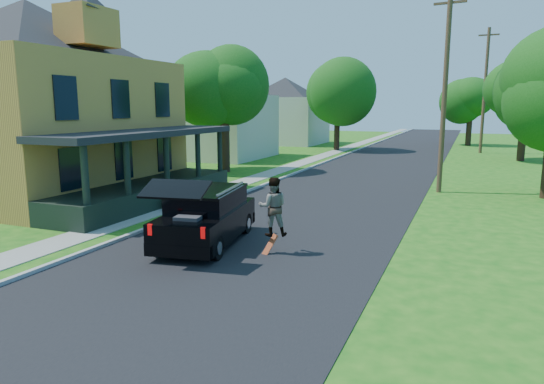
% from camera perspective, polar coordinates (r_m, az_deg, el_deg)
% --- Properties ---
extents(ground, '(140.00, 140.00, 0.00)m').
position_cam_1_polar(ground, '(12.90, -5.78, -8.55)').
color(ground, '#145C12').
rests_on(ground, ground).
extents(street, '(8.00, 120.00, 0.02)m').
position_cam_1_polar(street, '(31.57, 11.57, 2.39)').
color(street, black).
rests_on(street, ground).
extents(curb, '(0.15, 120.00, 0.12)m').
position_cam_1_polar(curb, '(32.56, 4.55, 2.79)').
color(curb, '#9FA09B').
rests_on(curb, ground).
extents(sidewalk, '(1.30, 120.00, 0.03)m').
position_cam_1_polar(sidewalk, '(33.07, 1.99, 2.93)').
color(sidewalk, gray).
rests_on(sidewalk, ground).
extents(front_walk, '(6.50, 1.20, 0.03)m').
position_cam_1_polar(front_walk, '(23.07, -19.72, -0.79)').
color(front_walk, gray).
rests_on(front_walk, ground).
extents(main_house, '(15.56, 15.56, 10.10)m').
position_cam_1_polar(main_house, '(25.06, -26.15, 10.92)').
color(main_house, gold).
rests_on(main_house, ground).
extents(neighbor_house_mid, '(12.78, 12.78, 8.30)m').
position_cam_1_polar(neighbor_house_mid, '(39.77, -6.80, 10.12)').
color(neighbor_house_mid, beige).
rests_on(neighbor_house_mid, ground).
extents(neighbor_house_far, '(12.78, 12.78, 8.30)m').
position_cam_1_polar(neighbor_house_far, '(54.31, 1.56, 10.15)').
color(neighbor_house_far, beige).
rests_on(neighbor_house_far, ground).
extents(black_suv, '(2.51, 4.98, 2.22)m').
position_cam_1_polar(black_suv, '(14.67, -7.75, -2.86)').
color(black_suv, black).
rests_on(black_suv, ground).
extents(skateboarder, '(0.99, 0.90, 1.66)m').
position_cam_1_polar(skateboarder, '(13.53, 0.11, -1.73)').
color(skateboarder, black).
rests_on(skateboarder, ground).
extents(skateboard, '(0.42, 0.41, 0.63)m').
position_cam_1_polar(skateboard, '(13.68, -0.28, -6.40)').
color(skateboard, '#9F330D').
rests_on(skateboard, ground).
extents(tree_left_mid, '(6.33, 6.56, 8.25)m').
position_cam_1_polar(tree_left_mid, '(30.79, -5.71, 12.48)').
color(tree_left_mid, black).
rests_on(tree_left_mid, ground).
extents(tree_left_far, '(7.56, 7.39, 8.87)m').
position_cam_1_polar(tree_left_far, '(46.40, 7.71, 11.94)').
color(tree_left_far, black).
rests_on(tree_left_far, ground).
extents(tree_right_mid, '(5.52, 5.48, 7.99)m').
position_cam_1_polar(tree_right_mid, '(41.42, 27.69, 10.45)').
color(tree_right_mid, black).
rests_on(tree_right_mid, ground).
extents(tree_right_far, '(5.33, 5.05, 7.45)m').
position_cam_1_polar(tree_right_far, '(55.38, 22.33, 10.11)').
color(tree_right_far, black).
rests_on(tree_right_far, ground).
extents(utility_pole_near, '(1.45, 0.31, 9.28)m').
position_cam_1_polar(utility_pole_near, '(24.49, 19.66, 11.05)').
color(utility_pole_near, '#4E3624').
rests_on(utility_pole_near, ground).
extents(utility_pole_far, '(1.67, 0.29, 10.74)m').
position_cam_1_polar(utility_pole_far, '(46.91, 23.75, 10.96)').
color(utility_pole_far, '#4E3624').
rests_on(utility_pole_far, ground).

